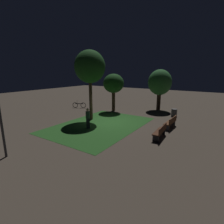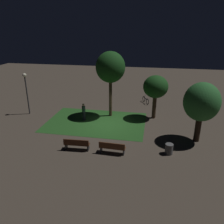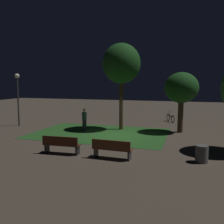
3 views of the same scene
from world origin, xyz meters
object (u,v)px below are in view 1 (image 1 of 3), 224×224
object	(u,v)px
bench_front_left	(161,131)
tree_back_right	(160,83)
tree_tall_center	(90,67)
bench_path_side	(171,122)
pedestrian	(88,118)
trash_bin	(174,113)
bicycle	(79,105)
tree_near_wall	(114,84)

from	to	relation	value
bench_front_left	tree_back_right	bearing A→B (deg)	19.54
tree_back_right	tree_tall_center	world-z (taller)	tree_tall_center
bench_path_side	pedestrian	distance (m)	6.47
tree_tall_center	trash_bin	bearing A→B (deg)	-49.40
bench_path_side	bicycle	bearing A→B (deg)	81.47
trash_bin	pedestrian	bearing A→B (deg)	148.37
bench_front_left	pedestrian	world-z (taller)	pedestrian
tree_tall_center	trash_bin	size ratio (longest dim) A/B	8.31
trash_bin	pedestrian	xyz separation A→B (m)	(-7.50, 4.62, 0.48)
bench_path_side	trash_bin	size ratio (longest dim) A/B	2.46
pedestrian	bench_path_side	bearing A→B (deg)	-55.41
bench_path_side	pedestrian	xyz separation A→B (m)	(-3.67, 5.32, 0.37)
tree_back_right	pedestrian	distance (m)	10.16
tree_back_right	pedestrian	bearing A→B (deg)	166.59
tree_tall_center	tree_near_wall	distance (m)	4.47
bench_path_side	bench_front_left	bearing A→B (deg)	180.00
tree_back_right	trash_bin	xyz separation A→B (m)	(-2.15, -2.32, -2.72)
bench_front_left	pedestrian	xyz separation A→B (m)	(-1.13, 5.32, 0.37)
tree_near_wall	pedestrian	distance (m)	6.94
tree_tall_center	pedestrian	world-z (taller)	tree_tall_center
bench_front_left	tree_near_wall	xyz separation A→B (m)	(5.23, 7.08, 2.52)
tree_near_wall	pedestrian	bearing A→B (deg)	-164.57
bench_path_side	tree_back_right	size ratio (longest dim) A/B	0.40
bench_front_left	tree_tall_center	bearing A→B (deg)	81.00
bench_path_side	trash_bin	world-z (taller)	bench_path_side
bench_path_side	tree_near_wall	distance (m)	7.98
bench_front_left	tree_near_wall	size ratio (longest dim) A/B	0.45
trash_bin	bicycle	distance (m)	10.91
bench_path_side	tree_near_wall	bearing A→B (deg)	69.21
trash_bin	bicycle	bearing A→B (deg)	101.18
bench_front_left	pedestrian	bearing A→B (deg)	102.00
bench_path_side	tree_tall_center	xyz separation A→B (m)	(-1.45, 6.86, 4.20)
bench_front_left	tree_back_right	size ratio (longest dim) A/B	0.40
trash_bin	bicycle	world-z (taller)	bicycle
tree_back_right	trash_bin	distance (m)	4.17
tree_near_wall	bench_path_side	bearing A→B (deg)	-110.79
bench_path_side	tree_tall_center	size ratio (longest dim) A/B	0.30
bench_path_side	tree_tall_center	bearing A→B (deg)	101.95
bench_path_side	tree_back_right	distance (m)	7.19
tree_back_right	tree_tall_center	distance (m)	8.51
trash_bin	bicycle	size ratio (longest dim) A/B	0.49
tree_near_wall	trash_bin	xyz separation A→B (m)	(1.14, -6.37, -2.63)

